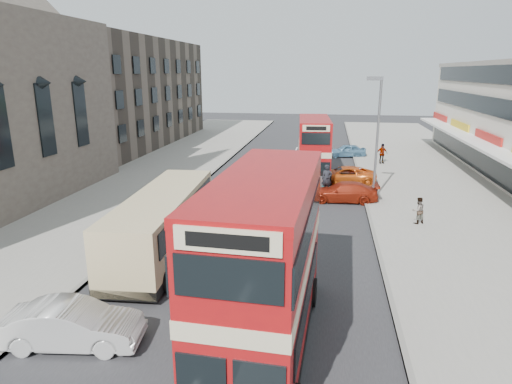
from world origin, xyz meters
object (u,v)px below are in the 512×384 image
Objects in this scene: coach at (163,221)px; car_right_c at (347,151)px; car_right_b at (344,175)px; car_right_a at (343,192)px; bus_main at (265,263)px; car_left_front at (72,325)px; street_lamp at (377,130)px; bus_second at (314,148)px; pedestrian_near at (418,210)px; pedestrian_far at (382,154)px; cyclist at (326,186)px.

coach is 27.82m from car_right_c.
car_right_a is at bearing -4.38° from car_right_b.
car_right_a is at bearing -10.62° from car_right_c.
car_right_a is (8.70, 10.03, -0.94)m from coach.
bus_main reaches higher than car_right_a.
car_left_front reaches higher than car_right_a.
street_lamp is 7.58m from bus_second.
street_lamp reaches higher than bus_main.
car_right_c is at bearing -94.00° from bus_main.
street_lamp reaches higher than car_right_a.
coach is at bearing -2.07° from pedestrian_near.
bus_main is (-4.74, -16.80, -1.96)m from street_lamp.
coach is 2.15× the size of car_right_b.
car_right_b is at bearing 55.69° from coach.
bus_second is 10.57m from car_right_c.
pedestrian_far is at bearing -100.56° from bus_main.
car_right_c is 20.56m from pedestrian_near.
car_right_c is (3.60, 32.68, -2.17)m from bus_main.
street_lamp is at bearing 94.57° from car_right_a.
pedestrian_near is at bearing 20.51° from car_right_b.
bus_second is 3.76× the size of cyclist.
street_lamp is 17.57m from bus_main.
cyclist is at bearing 168.74° from street_lamp.
pedestrian_far is at bearing 152.63° from car_right_b.
cyclist reaches higher than car_right_c.
pedestrian_near is (12.71, 5.85, -0.68)m from coach.
car_left_front is (-5.98, -1.06, -2.10)m from bus_main.
bus_second is 1.79× the size of car_right_b.
pedestrian_near is at bearing 117.28° from bus_second.
bus_main reaches higher than pedestrian_far.
bus_second reaches higher than car_right_b.
coach is at bearing -43.71° from car_right_a.
street_lamp is 0.83× the size of bus_main.
pedestrian_far is (3.82, 12.68, 0.41)m from car_right_a.
street_lamp is 6.24m from pedestrian_near.
pedestrian_near is (6.86, 12.38, -1.90)m from bus_main.
street_lamp reaches higher than bus_second.
car_right_c is at bearing 174.58° from car_right_a.
pedestrian_near reaches higher than car_right_b.
bus_main is 2.16× the size of car_right_a.
bus_main is at bearing -121.28° from pedestrian_far.
pedestrian_far is at bearing 67.80° from cyclist.
car_right_a is 1.98× the size of cyclist.
bus_main is at bearing -95.19° from cyclist.
pedestrian_near is at bearing -43.86° from cyclist.
car_right_a is 4.94m from car_right_b.
street_lamp is 1.79× the size of car_right_a.
car_left_front is (-10.73, -17.86, -4.07)m from street_lamp.
pedestrian_far is (-0.19, 16.86, 0.15)m from pedestrian_near.
street_lamp reaches higher than coach.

